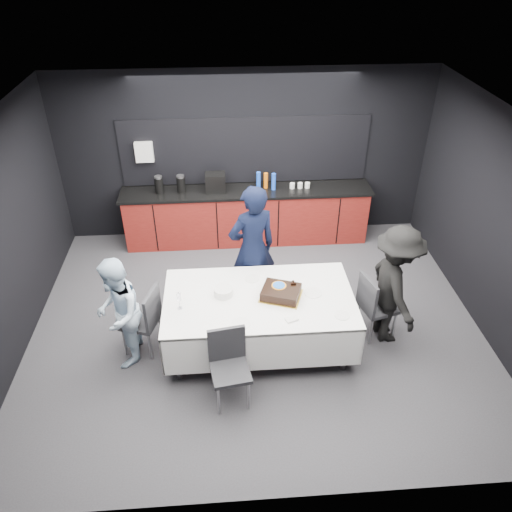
{
  "coord_description": "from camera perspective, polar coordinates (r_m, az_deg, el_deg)",
  "views": [
    {
      "loc": [
        -0.39,
        -5.13,
        4.59
      ],
      "look_at": [
        0.0,
        0.1,
        1.05
      ],
      "focal_mm": 35.0,
      "sensor_mm": 36.0,
      "label": 1
    }
  ],
  "objects": [
    {
      "name": "kitchenette",
      "position": [
        8.4,
        -1.18,
        5.19
      ],
      "size": [
        4.1,
        0.64,
        2.05
      ],
      "color": "maroon",
      "rests_on": "ground"
    },
    {
      "name": "chair_right",
      "position": [
        6.57,
        13.26,
        -5.22
      ],
      "size": [
        0.51,
        0.51,
        0.92
      ],
      "color": "#28292D",
      "rests_on": "ground"
    },
    {
      "name": "plate_stack",
      "position": [
        6.11,
        -3.75,
        -4.08
      ],
      "size": [
        0.23,
        0.23,
        0.1
      ],
      "primitive_type": "cylinder",
      "color": "white",
      "rests_on": "party_table"
    },
    {
      "name": "person_right",
      "position": [
        6.44,
        15.53,
        -3.28
      ],
      "size": [
        0.7,
        1.11,
        1.64
      ],
      "primitive_type": "imported",
      "rotation": [
        0.0,
        0.0,
        1.66
      ],
      "color": "black",
      "rests_on": "ground"
    },
    {
      "name": "chair_left",
      "position": [
        6.33,
        -12.5,
        -6.8
      ],
      "size": [
        0.52,
        0.52,
        0.92
      ],
      "color": "#28292D",
      "rests_on": "ground"
    },
    {
      "name": "loose_plate_right_a",
      "position": [
        6.19,
        6.54,
        -4.2
      ],
      "size": [
        0.22,
        0.22,
        0.01
      ],
      "primitive_type": "cylinder",
      "color": "white",
      "rests_on": "party_table"
    },
    {
      "name": "chair_near",
      "position": [
        5.65,
        -3.12,
        -11.91
      ],
      "size": [
        0.48,
        0.48,
        0.92
      ],
      "color": "#28292D",
      "rests_on": "ground"
    },
    {
      "name": "party_table",
      "position": [
        6.18,
        0.34,
        -5.74
      ],
      "size": [
        2.32,
        1.32,
        0.78
      ],
      "color": "#99999E",
      "rests_on": "ground"
    },
    {
      "name": "loose_plate_near",
      "position": [
        5.72,
        -1.78,
        -7.73
      ],
      "size": [
        0.22,
        0.22,
        0.01
      ],
      "primitive_type": "cylinder",
      "color": "white",
      "rests_on": "party_table"
    },
    {
      "name": "champagne_flute",
      "position": [
        5.9,
        -8.81,
        -4.73
      ],
      "size": [
        0.06,
        0.06,
        0.22
      ],
      "color": "white",
      "rests_on": "party_table"
    },
    {
      "name": "cake_assembly",
      "position": [
        6.07,
        2.88,
        -4.17
      ],
      "size": [
        0.58,
        0.53,
        0.16
      ],
      "color": "gold",
      "rests_on": "party_table"
    },
    {
      "name": "person_center",
      "position": [
        6.68,
        -0.42,
        0.79
      ],
      "size": [
        0.79,
        0.66,
        1.86
      ],
      "primitive_type": "imported",
      "rotation": [
        0.0,
        0.0,
        3.51
      ],
      "color": "black",
      "rests_on": "ground"
    },
    {
      "name": "room_shell",
      "position": [
        5.83,
        0.07,
        6.05
      ],
      "size": [
        6.04,
        5.04,
        2.82
      ],
      "color": "white",
      "rests_on": "ground"
    },
    {
      "name": "loose_plate_right_b",
      "position": [
        5.91,
        9.79,
        -6.69
      ],
      "size": [
        0.18,
        0.18,
        0.01
      ],
      "primitive_type": "cylinder",
      "color": "white",
      "rests_on": "party_table"
    },
    {
      "name": "loose_plate_far",
      "position": [
        6.38,
        -0.44,
        -2.59
      ],
      "size": [
        0.19,
        0.19,
        0.01
      ],
      "primitive_type": "cylinder",
      "color": "white",
      "rests_on": "party_table"
    },
    {
      "name": "fork_pile",
      "position": [
        5.78,
        4.09,
        -7.22
      ],
      "size": [
        0.17,
        0.14,
        0.02
      ],
      "primitive_type": "cube",
      "rotation": [
        0.0,
        0.0,
        0.37
      ],
      "color": "white",
      "rests_on": "party_table"
    },
    {
      "name": "ground",
      "position": [
        6.9,
        0.06,
        -7.71
      ],
      "size": [
        6.0,
        6.0,
        0.0
      ],
      "primitive_type": "plane",
      "color": "#3D3D42",
      "rests_on": "ground"
    },
    {
      "name": "person_left",
      "position": [
        6.16,
        -15.48,
        -6.33
      ],
      "size": [
        0.58,
        0.73,
        1.45
      ],
      "primitive_type": "imported",
      "rotation": [
        0.0,
        0.0,
        -1.53
      ],
      "color": "silver",
      "rests_on": "ground"
    }
  ]
}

